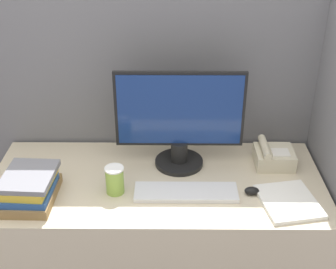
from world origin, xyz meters
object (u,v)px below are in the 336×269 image
at_px(keyboard, 186,192).
at_px(monitor, 180,122).
at_px(mouse, 252,191).
at_px(desk_telephone, 273,156).
at_px(coffee_cup, 115,180).
at_px(book_stack, 30,188).

bearing_deg(keyboard, monitor, 96.20).
bearing_deg(mouse, keyboard, -179.34).
height_order(mouse, desk_telephone, desk_telephone).
relative_size(keyboard, coffee_cup, 3.57).
height_order(keyboard, coffee_cup, coffee_cup).
relative_size(coffee_cup, book_stack, 0.44).
xyz_separation_m(coffee_cup, book_stack, (-0.35, -0.06, -0.00)).
bearing_deg(coffee_cup, book_stack, -170.85).
distance_m(mouse, book_stack, 0.94).
height_order(mouse, book_stack, book_stack).
relative_size(book_stack, desk_telephone, 1.57).
distance_m(monitor, book_stack, 0.71).
relative_size(monitor, book_stack, 2.07).
height_order(monitor, keyboard, monitor).
bearing_deg(book_stack, keyboard, 3.64).
height_order(monitor, book_stack, monitor).
distance_m(monitor, desk_telephone, 0.48).
height_order(keyboard, mouse, mouse).
bearing_deg(book_stack, desk_telephone, 14.79).
distance_m(monitor, coffee_cup, 0.39).
bearing_deg(monitor, coffee_cup, -140.48).
relative_size(keyboard, mouse, 6.98).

